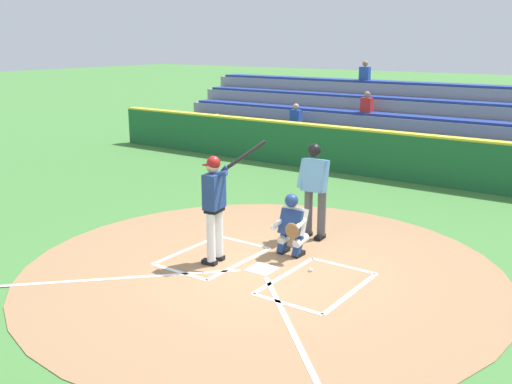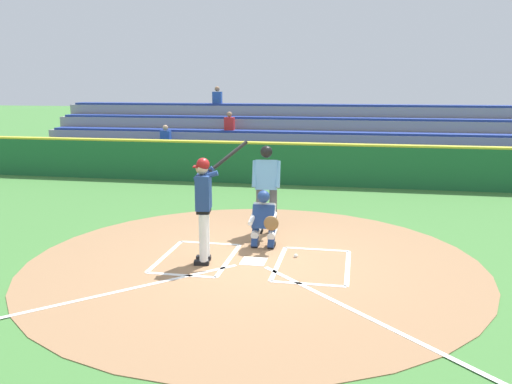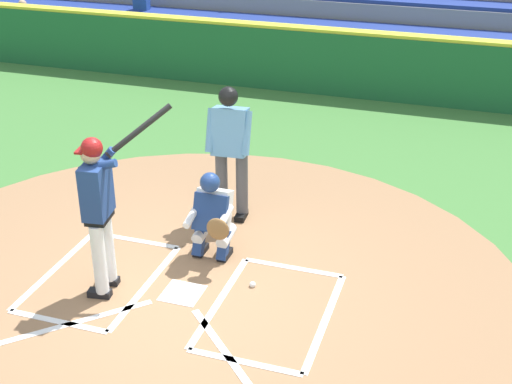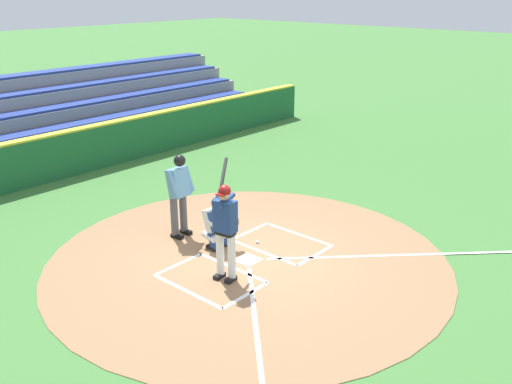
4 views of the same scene
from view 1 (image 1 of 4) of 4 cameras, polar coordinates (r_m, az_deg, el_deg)
The scene contains 9 objects.
ground_plane at distance 9.90m, azimuth 0.59°, elevation -7.55°, with size 120.00×120.00×0.00m, color #427A38.
dirt_circle at distance 9.90m, azimuth 0.59°, elevation -7.52°, with size 8.00×8.00×0.01m, color #99704C.
home_plate_and_chalk at distance 9.24m, azimuth -2.54°, elevation -9.14°, with size 7.93×4.91×0.01m.
batter at distance 9.87m, azimuth -3.99°, elevation -0.91°, with size 0.87×0.83×2.13m.
catcher at distance 10.38m, azimuth 3.54°, elevation -3.06°, with size 0.59×0.61×1.13m.
plate_umpire at distance 11.14m, azimuth 5.72°, elevation 0.74°, with size 0.60×0.45×1.86m.
baseball at distance 9.84m, azimuth 5.29°, elevation -7.54°, with size 0.07×0.07×0.07m, color white.
backstop_wall at distance 16.22m, azimuth 15.84°, elevation 3.11°, with size 22.00×0.36×1.31m.
bleacher_stand at distance 19.26m, azimuth 19.16°, elevation 5.21°, with size 20.00×4.25×3.00m.
Camera 1 is at (-5.20, 7.55, 3.74)m, focal length 41.23 mm.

